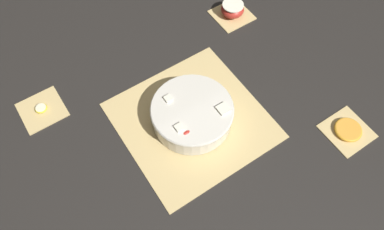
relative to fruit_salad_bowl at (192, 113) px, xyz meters
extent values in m
plane|color=black|center=(0.00, 0.00, -0.04)|extent=(6.00, 6.00, 0.00)
cube|color=#D6B775|center=(0.00, 0.00, -0.04)|extent=(0.41, 0.40, 0.01)
cube|color=#3D2D19|center=(-0.15, 0.00, -0.04)|extent=(0.01, 0.40, 0.00)
cube|color=#3D2D19|center=(-0.10, 0.00, -0.04)|extent=(0.01, 0.40, 0.00)
cube|color=#3D2D19|center=(-0.05, 0.00, -0.04)|extent=(0.01, 0.40, 0.00)
cube|color=#3D2D19|center=(0.00, 0.00, -0.04)|extent=(0.01, 0.40, 0.00)
cube|color=#3D2D19|center=(0.05, 0.00, -0.04)|extent=(0.01, 0.40, 0.00)
cube|color=#3D2D19|center=(0.10, 0.00, -0.04)|extent=(0.01, 0.40, 0.00)
cube|color=#3D2D19|center=(0.15, 0.00, -0.04)|extent=(0.01, 0.40, 0.00)
cube|color=#D6B775|center=(0.36, -0.28, -0.04)|extent=(0.13, 0.13, 0.01)
cube|color=#3D2D19|center=(0.32, -0.28, -0.04)|extent=(0.00, 0.12, 0.00)
cube|color=#3D2D19|center=(0.34, -0.28, -0.04)|extent=(0.00, 0.12, 0.00)
cube|color=#3D2D19|center=(0.37, -0.28, -0.04)|extent=(0.00, 0.12, 0.00)
cube|color=#3D2D19|center=(0.39, -0.28, -0.04)|extent=(0.00, 0.12, 0.00)
cube|color=#D6B775|center=(-0.36, 0.28, -0.04)|extent=(0.13, 0.13, 0.01)
cube|color=#3D2D19|center=(-0.39, 0.28, -0.04)|extent=(0.00, 0.12, 0.00)
cube|color=#3D2D19|center=(-0.36, 0.28, -0.04)|extent=(0.00, 0.12, 0.00)
cube|color=#3D2D19|center=(-0.32, 0.28, -0.04)|extent=(0.00, 0.12, 0.00)
cube|color=#D6B775|center=(0.36, 0.28, -0.04)|extent=(0.13, 0.13, 0.01)
cube|color=#3D2D19|center=(0.32, 0.28, -0.04)|extent=(0.00, 0.12, 0.00)
cube|color=#3D2D19|center=(0.34, 0.28, -0.04)|extent=(0.00, 0.12, 0.00)
cube|color=#3D2D19|center=(0.37, 0.28, -0.04)|extent=(0.00, 0.12, 0.00)
cube|color=#3D2D19|center=(0.39, 0.28, -0.04)|extent=(0.00, 0.12, 0.00)
cylinder|color=silver|center=(0.00, 0.00, 0.00)|extent=(0.23, 0.23, 0.07)
torus|color=silver|center=(0.00, 0.00, 0.02)|extent=(0.24, 0.24, 0.01)
cylinder|color=#F7EFC6|center=(0.05, -0.05, -0.01)|extent=(0.02, 0.02, 0.01)
cylinder|color=#F7EFC6|center=(0.00, -0.02, 0.02)|extent=(0.03, 0.03, 0.01)
cylinder|color=#F7EFC6|center=(0.06, 0.03, -0.02)|extent=(0.03, 0.03, 0.01)
cylinder|color=#F7EFC6|center=(-0.01, -0.02, -0.01)|extent=(0.02, 0.02, 0.01)
cylinder|color=#F7EFC6|center=(-0.07, -0.01, 0.01)|extent=(0.03, 0.03, 0.01)
cylinder|color=#F7EFC6|center=(-0.04, 0.06, -0.02)|extent=(0.03, 0.03, 0.01)
cylinder|color=#F7EFC6|center=(-0.07, 0.05, 0.01)|extent=(0.03, 0.03, 0.01)
cube|color=white|center=(-0.05, -0.07, -0.02)|extent=(0.03, 0.03, 0.03)
cube|color=white|center=(0.05, 0.05, 0.02)|extent=(0.02, 0.02, 0.02)
cube|color=white|center=(-0.08, -0.01, -0.02)|extent=(0.03, 0.03, 0.03)
cube|color=white|center=(-0.02, 0.05, 0.00)|extent=(0.02, 0.02, 0.02)
cube|color=white|center=(0.02, -0.04, -0.02)|extent=(0.02, 0.02, 0.02)
cube|color=white|center=(-0.04, 0.06, 0.03)|extent=(0.02, 0.02, 0.02)
cube|color=white|center=(0.00, -0.07, -0.01)|extent=(0.03, 0.03, 0.03)
cube|color=white|center=(-0.06, -0.03, 0.02)|extent=(0.02, 0.02, 0.02)
cube|color=white|center=(-0.08, 0.04, -0.01)|extent=(0.02, 0.02, 0.02)
cube|color=white|center=(0.01, 0.01, -0.02)|extent=(0.03, 0.03, 0.03)
cube|color=white|center=(-0.03, 0.02, 0.01)|extent=(0.02, 0.02, 0.02)
cube|color=white|center=(0.08, 0.01, -0.02)|extent=(0.02, 0.02, 0.02)
cube|color=white|center=(0.07, -0.05, 0.02)|extent=(0.03, 0.03, 0.03)
ellipsoid|color=red|center=(-0.01, -0.05, 0.02)|extent=(0.03, 0.02, 0.01)
ellipsoid|color=#F9A338|center=(0.07, -0.01, 0.00)|extent=(0.03, 0.01, 0.01)
ellipsoid|color=#F9A338|center=(0.01, -0.07, 0.02)|extent=(0.03, 0.02, 0.01)
ellipsoid|color=#F9A338|center=(0.02, 0.03, 0.00)|extent=(0.03, 0.01, 0.01)
ellipsoid|color=red|center=(-0.06, -0.06, 0.02)|extent=(0.03, 0.01, 0.01)
ellipsoid|color=#F9A338|center=(0.06, 0.01, 0.01)|extent=(0.03, 0.02, 0.01)
ellipsoid|color=red|center=(0.08, -0.03, -0.02)|extent=(0.03, 0.02, 0.01)
ellipsoid|color=red|center=(0.01, 0.08, -0.02)|extent=(0.03, 0.02, 0.01)
ellipsoid|color=#F9A338|center=(0.02, -0.09, 0.01)|extent=(0.03, 0.02, 0.02)
ellipsoid|color=#B72D23|center=(0.36, 0.28, -0.02)|extent=(0.08, 0.08, 0.04)
cylinder|color=white|center=(0.36, 0.28, 0.00)|extent=(0.07, 0.07, 0.00)
cylinder|color=#F9A338|center=(0.36, -0.28, -0.03)|extent=(0.07, 0.07, 0.01)
torus|color=#F4A82D|center=(0.36, -0.28, -0.03)|extent=(0.08, 0.08, 0.01)
cylinder|color=#F7EFC6|center=(-0.36, 0.28, -0.03)|extent=(0.03, 0.03, 0.01)
torus|color=yellow|center=(-0.36, 0.28, -0.03)|extent=(0.04, 0.04, 0.01)
camera|label=1|loc=(-0.30, -0.46, 0.92)|focal=35.00mm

